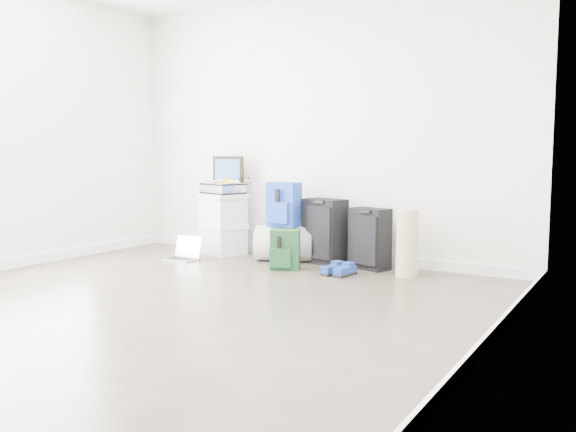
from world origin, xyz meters
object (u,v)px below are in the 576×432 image
Objects in this scene: boxes_stack at (223,224)px; laptop at (184,254)px; duffel_bag at (285,243)px; carry_on at (369,239)px; large_suitcase at (324,231)px; briefcase at (223,188)px.

laptop is (-0.14, -0.49, -0.27)m from boxes_stack.
duffel_bag is at bearing 18.88° from boxes_stack.
boxes_stack is at bearing -162.89° from carry_on.
boxes_stack is 1.02× the size of large_suitcase.
boxes_stack is 1.92× the size of laptop.
briefcase is 1.25× the size of laptop.
duffel_bag is 0.92m from carry_on.
carry_on is (1.71, 0.02, -0.04)m from boxes_stack.
large_suitcase reaches higher than carry_on.
boxes_stack is 1.21m from large_suitcase.
duffel_bag is 0.91× the size of large_suitcase.
boxes_stack is 1.54× the size of briefcase.
carry_on is (0.91, 0.04, 0.11)m from duffel_bag.
laptop is at bearing -142.47° from large_suitcase.
carry_on reaches higher than duffel_bag.
duffel_bag is at bearing -152.99° from large_suitcase.
duffel_bag is (0.80, -0.02, -0.15)m from boxes_stack.
briefcase is 1.27m from large_suitcase.
boxes_stack reaches higher than duffel_bag.
boxes_stack is at bearing 157.94° from duffel_bag.
laptop is at bearing -87.54° from briefcase.
duffel_bag is 1.01× the size of carry_on.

